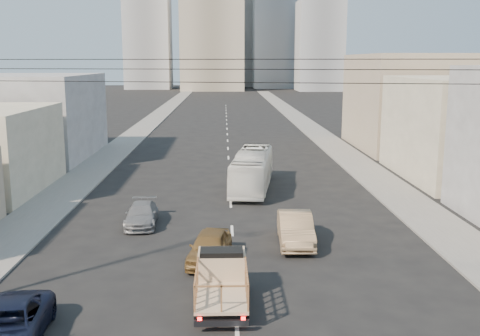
{
  "coord_description": "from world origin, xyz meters",
  "views": [
    {
      "loc": [
        -0.42,
        -15.89,
        9.23
      ],
      "look_at": [
        0.45,
        14.24,
        3.5
      ],
      "focal_mm": 42.0,
      "sensor_mm": 36.0,
      "label": 1
    }
  ],
  "objects_px": {
    "navy_pickup": "(9,325)",
    "sedan_grey": "(142,214)",
    "flatbed_pickup": "(222,277)",
    "city_bus": "(252,170)",
    "sedan_tan": "(296,229)",
    "sedan_brown": "(210,247)"
  },
  "relations": [
    {
      "from": "sedan_tan",
      "to": "sedan_grey",
      "type": "height_order",
      "value": "sedan_tan"
    },
    {
      "from": "flatbed_pickup",
      "to": "sedan_tan",
      "type": "distance_m",
      "value": 8.13
    },
    {
      "from": "navy_pickup",
      "to": "sedan_grey",
      "type": "relative_size",
      "value": 1.14
    },
    {
      "from": "city_bus",
      "to": "sedan_grey",
      "type": "relative_size",
      "value": 2.39
    },
    {
      "from": "flatbed_pickup",
      "to": "city_bus",
      "type": "height_order",
      "value": "city_bus"
    },
    {
      "from": "flatbed_pickup",
      "to": "sedan_grey",
      "type": "xyz_separation_m",
      "value": [
        -4.63,
        10.82,
        -0.48
      ]
    },
    {
      "from": "sedan_tan",
      "to": "sedan_brown",
      "type": "bearing_deg",
      "value": -147.16
    },
    {
      "from": "navy_pickup",
      "to": "sedan_tan",
      "type": "xyz_separation_m",
      "value": [
        10.79,
        10.16,
        0.12
      ]
    },
    {
      "from": "sedan_tan",
      "to": "sedan_grey",
      "type": "relative_size",
      "value": 1.14
    },
    {
      "from": "city_bus",
      "to": "sedan_tan",
      "type": "height_order",
      "value": "city_bus"
    },
    {
      "from": "navy_pickup",
      "to": "city_bus",
      "type": "relative_size",
      "value": 0.48
    },
    {
      "from": "city_bus",
      "to": "sedan_brown",
      "type": "distance_m",
      "value": 15.51
    },
    {
      "from": "flatbed_pickup",
      "to": "sedan_tan",
      "type": "height_order",
      "value": "flatbed_pickup"
    },
    {
      "from": "city_bus",
      "to": "sedan_brown",
      "type": "bearing_deg",
      "value": -92.14
    },
    {
      "from": "flatbed_pickup",
      "to": "navy_pickup",
      "type": "height_order",
      "value": "flatbed_pickup"
    },
    {
      "from": "sedan_grey",
      "to": "navy_pickup",
      "type": "bearing_deg",
      "value": -102.48
    },
    {
      "from": "navy_pickup",
      "to": "sedan_tan",
      "type": "distance_m",
      "value": 14.82
    },
    {
      "from": "flatbed_pickup",
      "to": "sedan_grey",
      "type": "height_order",
      "value": "flatbed_pickup"
    },
    {
      "from": "navy_pickup",
      "to": "sedan_brown",
      "type": "distance_m",
      "value": 9.98
    },
    {
      "from": "navy_pickup",
      "to": "city_bus",
      "type": "bearing_deg",
      "value": 63.26
    },
    {
      "from": "flatbed_pickup",
      "to": "navy_pickup",
      "type": "relative_size",
      "value": 0.91
    },
    {
      "from": "navy_pickup",
      "to": "sedan_grey",
      "type": "bearing_deg",
      "value": 75.3
    }
  ]
}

